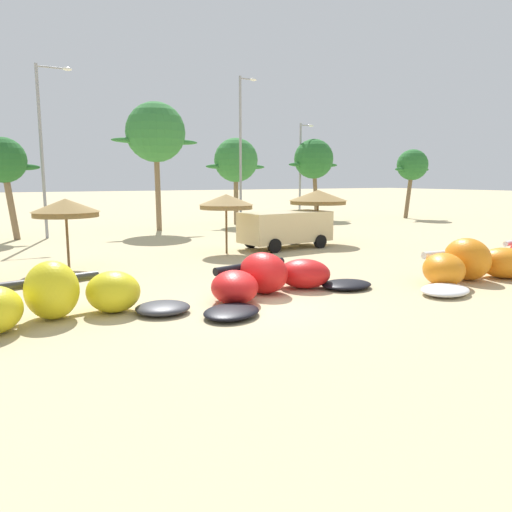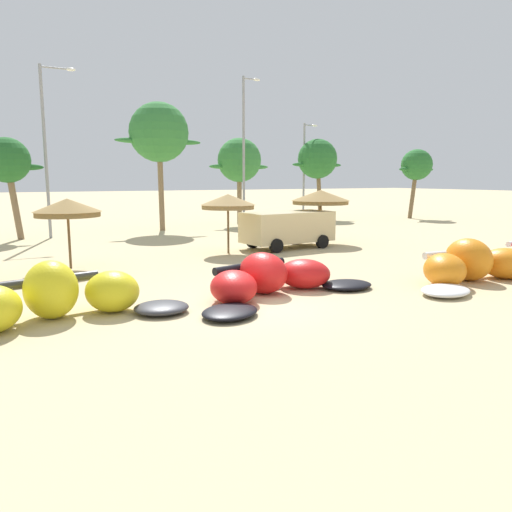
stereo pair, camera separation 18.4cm
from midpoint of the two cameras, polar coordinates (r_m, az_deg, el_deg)
ground_plane at (r=13.93m, az=-0.27°, el=-5.58°), size 260.00×260.00×0.00m
kite_left at (r=13.08m, az=-21.82°, el=-4.64°), size 6.42×3.57×1.48m
kite_left_of_center at (r=14.88m, az=2.09°, el=-2.72°), size 6.66×3.97×1.27m
kite_center at (r=18.35m, az=24.47°, el=-1.06°), size 6.89×3.34×1.47m
beach_umbrella_middle at (r=20.40m, az=-20.80°, el=5.26°), size 2.57×2.57×2.74m
beach_umbrella_near_palms at (r=23.12m, az=-3.04°, el=6.32°), size 2.59×2.59×2.79m
beach_umbrella_outermost at (r=26.89m, az=7.69°, el=6.78°), size 3.16×3.16×2.90m
parked_van at (r=24.90m, az=3.71°, el=3.40°), size 4.81×2.61×1.84m
palm_left_of_gap at (r=31.51m, az=-26.77°, el=9.74°), size 3.83×2.56×5.82m
palm_center_left at (r=34.16m, az=-11.04°, el=13.82°), size 5.90×3.93×8.51m
palm_center_right at (r=38.04m, az=-1.81°, el=10.98°), size 4.99×3.32×6.55m
palm_right_of_gap at (r=44.00m, az=7.27°, el=11.05°), size 5.15×3.43×6.93m
palm_right at (r=46.30m, az=18.24°, el=9.92°), size 4.06×2.71×6.07m
lamppost_west_center at (r=31.60m, az=-22.86°, el=11.97°), size 2.02×0.24×9.92m
lamppost_east_center at (r=35.61m, az=-1.16°, el=12.61°), size 1.39×0.24×10.53m
lamppost_east at (r=44.05m, az=5.82°, el=10.37°), size 1.44×0.24×8.25m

